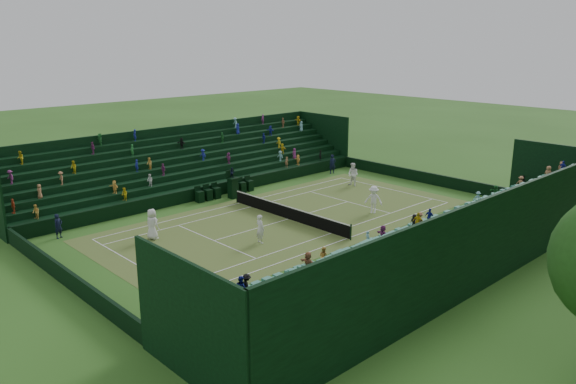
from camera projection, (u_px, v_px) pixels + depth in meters
name	position (u px, v px, depth m)	size (l,w,h in m)	color
ground	(288.00, 219.00, 39.54)	(160.00, 160.00, 0.00)	#2F5C1D
court_surface	(288.00, 219.00, 39.54)	(12.97, 26.77, 0.01)	#3F7D29
perimeter_wall_north	(418.00, 176.00, 49.91)	(17.17, 0.20, 1.00)	black
perimeter_wall_south	(64.00, 276.00, 28.91)	(17.17, 0.20, 1.00)	black
perimeter_wall_east	(385.00, 243.00, 33.45)	(0.20, 31.77, 1.00)	black
perimeter_wall_west	(216.00, 190.00, 45.37)	(0.20, 31.77, 1.00)	black
north_grandstand	(449.00, 245.00, 30.23)	(6.60, 32.00, 4.90)	black
south_grandstand	(187.00, 169.00, 48.03)	(6.60, 32.00, 4.90)	black
tennis_net	(288.00, 212.00, 39.40)	(11.67, 0.10, 1.06)	black
umpire_chair	(233.00, 185.00, 44.57)	(0.79, 0.79, 2.49)	black
courtside_chairs	(225.00, 190.00, 45.26)	(0.58, 5.54, 1.25)	black
player_near_west	(152.00, 224.00, 35.38)	(0.97, 0.63, 1.99)	silver
player_near_east	(260.00, 229.00, 34.73)	(0.67, 0.44, 1.84)	silver
player_far_west	(353.00, 175.00, 48.28)	(0.98, 0.77, 2.02)	white
player_far_east	(374.00, 200.00, 40.71)	(1.31, 0.76, 2.03)	white
line_judge_north	(332.00, 164.00, 52.85)	(0.66, 0.43, 1.80)	black
line_judge_south	(58.00, 226.00, 35.62)	(0.58, 0.38, 1.60)	black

